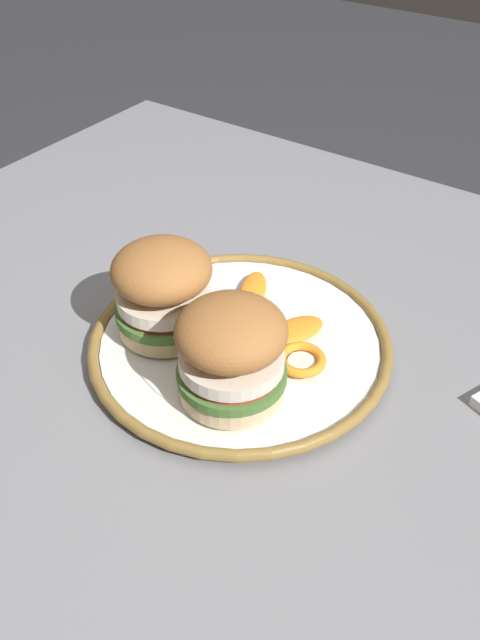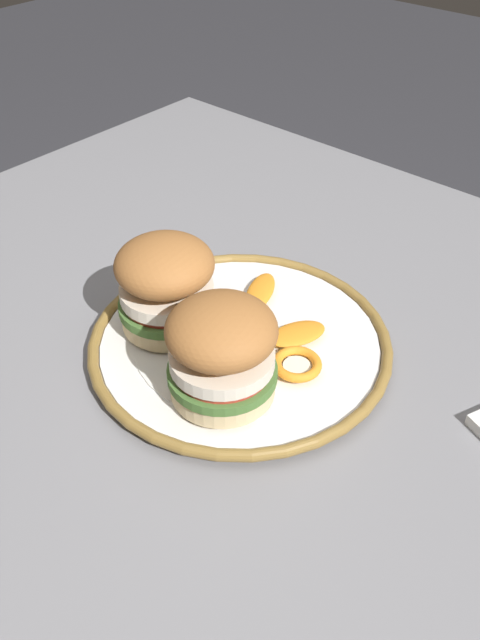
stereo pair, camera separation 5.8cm
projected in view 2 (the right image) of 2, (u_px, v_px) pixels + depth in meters
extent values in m
cube|color=gray|center=(272.00, 357.00, 0.71)|extent=(1.13, 0.89, 0.03)
cube|color=gray|center=(198.00, 287.00, 1.43)|extent=(0.06, 0.06, 0.70)
cylinder|color=white|center=(240.00, 345.00, 0.70)|extent=(0.29, 0.29, 0.01)
torus|color=olive|center=(240.00, 341.00, 0.69)|extent=(0.32, 0.32, 0.01)
cylinder|color=white|center=(240.00, 340.00, 0.69)|extent=(0.22, 0.22, 0.00)
cylinder|color=beige|center=(223.00, 383.00, 0.63)|extent=(0.10, 0.10, 0.02)
cylinder|color=#477033|center=(222.00, 372.00, 0.62)|extent=(0.10, 0.10, 0.01)
cylinder|color=#BC3828|center=(222.00, 366.00, 0.61)|extent=(0.09, 0.09, 0.01)
cylinder|color=silver|center=(222.00, 358.00, 0.61)|extent=(0.10, 0.10, 0.01)
ellipsoid|color=#A36633|center=(221.00, 330.00, 0.58)|extent=(0.13, 0.13, 0.05)
cylinder|color=beige|center=(169.00, 315.00, 0.70)|extent=(0.10, 0.10, 0.02)
cylinder|color=#477033|center=(168.00, 305.00, 0.69)|extent=(0.10, 0.10, 0.01)
cylinder|color=#BC3828|center=(167.00, 299.00, 0.69)|extent=(0.09, 0.09, 0.01)
cylinder|color=silver|center=(167.00, 291.00, 0.68)|extent=(0.10, 0.10, 0.01)
ellipsoid|color=#A36633|center=(164.00, 265.00, 0.66)|extent=(0.14, 0.14, 0.05)
torus|color=orange|center=(297.00, 364.00, 0.65)|extent=(0.07, 0.07, 0.01)
cylinder|color=#F4E5C6|center=(297.00, 366.00, 0.65)|extent=(0.03, 0.03, 0.00)
ellipsoid|color=orange|center=(260.00, 291.00, 0.74)|extent=(0.06, 0.08, 0.01)
ellipsoid|color=orange|center=(297.00, 334.00, 0.69)|extent=(0.06, 0.07, 0.01)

